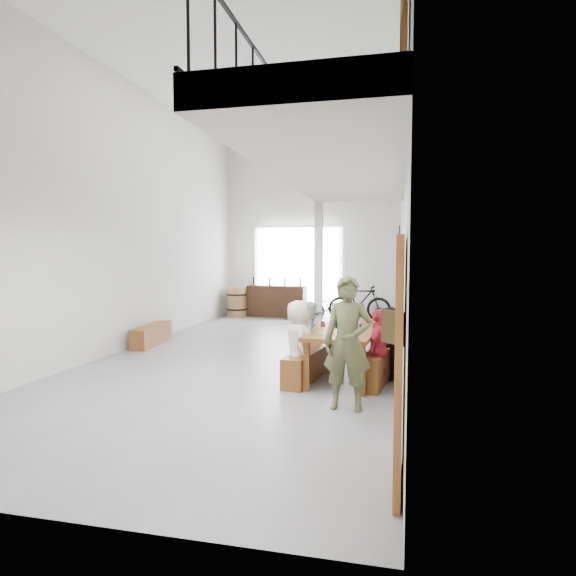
% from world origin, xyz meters
% --- Properties ---
extents(floor, '(12.00, 12.00, 0.00)m').
position_xyz_m(floor, '(0.00, 0.00, 0.00)').
color(floor, slate).
rests_on(floor, ground).
extents(room_walls, '(12.00, 12.00, 12.00)m').
position_xyz_m(room_walls, '(0.00, 0.00, 3.55)').
color(room_walls, silver).
rests_on(room_walls, ground).
extents(gateway_portal, '(2.80, 0.08, 2.80)m').
position_xyz_m(gateway_portal, '(-0.40, 5.94, 1.40)').
color(gateway_portal, white).
rests_on(gateway_portal, ground).
extents(right_wall_decor, '(0.07, 8.28, 5.07)m').
position_xyz_m(right_wall_decor, '(2.70, -1.87, 1.74)').
color(right_wall_decor, '#9C5E27').
rests_on(right_wall_decor, ground).
extents(balcony, '(1.52, 5.62, 4.00)m').
position_xyz_m(balcony, '(1.98, -3.13, 2.96)').
color(balcony, silver).
rests_on(balcony, ground).
extents(tasting_table, '(1.18, 2.41, 0.79)m').
position_xyz_m(tasting_table, '(1.93, -1.32, 0.71)').
color(tasting_table, brown).
rests_on(tasting_table, ground).
extents(bench_inner, '(0.60, 2.01, 0.46)m').
position_xyz_m(bench_inner, '(1.36, -1.41, 0.23)').
color(bench_inner, brown).
rests_on(bench_inner, ground).
extents(bench_wall, '(0.63, 2.19, 0.50)m').
position_xyz_m(bench_wall, '(2.47, -1.22, 0.25)').
color(bench_wall, brown).
rests_on(bench_wall, ground).
extents(tableware, '(0.61, 1.37, 0.35)m').
position_xyz_m(tableware, '(1.88, -1.38, 0.93)').
color(tableware, black).
rests_on(tableware, tasting_table).
extents(side_bench, '(0.48, 1.55, 0.43)m').
position_xyz_m(side_bench, '(-2.50, 0.46, 0.21)').
color(side_bench, brown).
rests_on(side_bench, ground).
extents(oak_barrel, '(0.63, 0.63, 0.93)m').
position_xyz_m(oak_barrel, '(-2.26, 5.40, 0.46)').
color(oak_barrel, olive).
rests_on(oak_barrel, ground).
extents(serving_counter, '(1.88, 0.66, 0.97)m').
position_xyz_m(serving_counter, '(-1.01, 5.65, 0.49)').
color(serving_counter, '#3E2013').
rests_on(serving_counter, ground).
extents(counter_bottles, '(1.60, 0.20, 0.28)m').
position_xyz_m(counter_bottles, '(-1.01, 5.65, 1.11)').
color(counter_bottles, black).
rests_on(counter_bottles, serving_counter).
extents(guest_left_a, '(0.60, 0.73, 1.27)m').
position_xyz_m(guest_left_a, '(1.25, -1.98, 0.64)').
color(guest_left_a, silver).
rests_on(guest_left_a, ground).
extents(guest_left_b, '(0.43, 0.52, 1.22)m').
position_xyz_m(guest_left_b, '(1.18, -1.53, 0.61)').
color(guest_left_b, teal).
rests_on(guest_left_b, ground).
extents(guest_left_c, '(0.54, 0.64, 1.15)m').
position_xyz_m(guest_left_c, '(1.24, -0.88, 0.57)').
color(guest_left_c, silver).
rests_on(guest_left_c, ground).
extents(guest_left_d, '(0.60, 0.77, 1.05)m').
position_xyz_m(guest_left_d, '(1.23, -0.40, 0.53)').
color(guest_left_d, teal).
rests_on(guest_left_d, ground).
extents(guest_right_a, '(0.48, 0.74, 1.17)m').
position_xyz_m(guest_right_a, '(2.43, -1.93, 0.58)').
color(guest_right_a, '#AD1D2A').
rests_on(guest_right_a, ground).
extents(guest_right_b, '(0.68, 1.11, 1.14)m').
position_xyz_m(guest_right_b, '(2.56, -1.27, 0.57)').
color(guest_right_b, black).
rests_on(guest_right_b, ground).
extents(guest_right_c, '(0.40, 0.55, 1.04)m').
position_xyz_m(guest_right_c, '(2.52, -0.70, 0.52)').
color(guest_right_c, silver).
rests_on(guest_right_c, ground).
extents(host_standing, '(0.64, 0.45, 1.69)m').
position_xyz_m(host_standing, '(2.08, -2.96, 0.84)').
color(host_standing, '#474A29').
rests_on(host_standing, ground).
extents(potted_plant, '(0.47, 0.42, 0.48)m').
position_xyz_m(potted_plant, '(2.45, 0.74, 0.24)').
color(potted_plant, '#19441C').
rests_on(potted_plant, ground).
extents(bicycle_near, '(1.55, 0.62, 0.80)m').
position_xyz_m(bicycle_near, '(0.82, 5.21, 0.40)').
color(bicycle_near, black).
rests_on(bicycle_near, ground).
extents(bicycle_far, '(1.83, 0.52, 1.10)m').
position_xyz_m(bicycle_far, '(1.60, 5.18, 0.55)').
color(bicycle_far, black).
rests_on(bicycle_far, ground).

